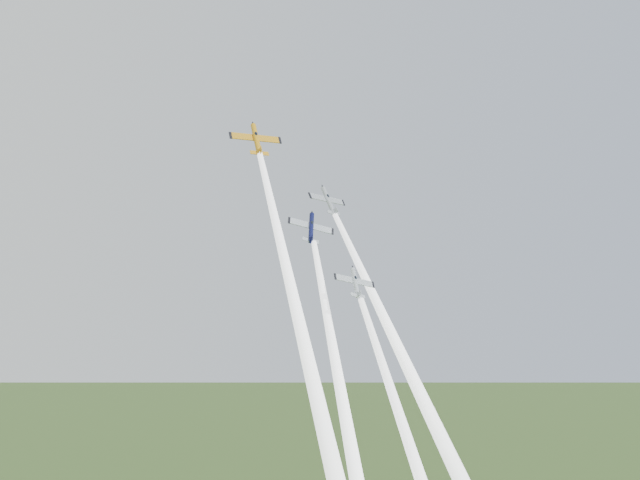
{
  "coord_description": "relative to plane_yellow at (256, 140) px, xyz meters",
  "views": [
    {
      "loc": [
        -64.74,
        -114.32,
        79.62
      ],
      "look_at": [
        0.0,
        -6.0,
        92.0
      ],
      "focal_mm": 45.0,
      "sensor_mm": 36.0,
      "label": 1
    }
  ],
  "objects": [
    {
      "name": "plane_navy",
      "position": [
        11.99,
        2.89,
        -13.39
      ],
      "size": [
        10.6,
        7.37,
        9.11
      ],
      "primitive_type": null,
      "rotation": [
        0.97,
        0.22,
        -0.28
      ],
      "color": "#0E113E"
    },
    {
      "name": "smoke_trail_yellow",
      "position": [
        -3.39,
        -21.29,
        -31.39
      ],
      "size": [
        9.12,
        41.53,
        58.99
      ],
      "primitive_type": null,
      "rotation": [
        -0.6,
        0.0,
        -0.16
      ],
      "color": "white"
    },
    {
      "name": "smoke_trail_navy",
      "position": [
        6.55,
        -15.89,
        -41.86
      ],
      "size": [
        12.99,
        36.87,
        53.15
      ],
      "primitive_type": null,
      "rotation": [
        -0.6,
        0.0,
        -0.28
      ],
      "color": "white"
    },
    {
      "name": "plane_silver_low",
      "position": [
        11.6,
        -11.35,
        -23.34
      ],
      "size": [
        8.27,
        5.43,
        7.48
      ],
      "primitive_type": null,
      "rotation": [
        0.97,
        0.17,
        -0.1
      ],
      "color": "silver"
    },
    {
      "name": "plane_silver_right",
      "position": [
        16.8,
        5.08,
        -8.1
      ],
      "size": [
        8.17,
        6.56,
        7.81
      ],
      "primitive_type": null,
      "rotation": [
        0.97,
        0.08,
        0.13
      ],
      "color": "#B1B9C0"
    },
    {
      "name": "plane_yellow",
      "position": [
        0.0,
        0.0,
        0.0
      ],
      "size": [
        9.72,
        7.37,
        8.08
      ],
      "primitive_type": null,
      "rotation": [
        0.97,
        0.01,
        -0.16
      ],
      "color": "orange"
    },
    {
      "name": "smoke_trail_silver_right",
      "position": [
        19.16,
        -12.7,
        -34.22
      ],
      "size": [
        7.11,
        34.45,
        48.45
      ],
      "primitive_type": null,
      "rotation": [
        -0.6,
        0.0,
        0.13
      ],
      "color": "white"
    }
  ]
}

